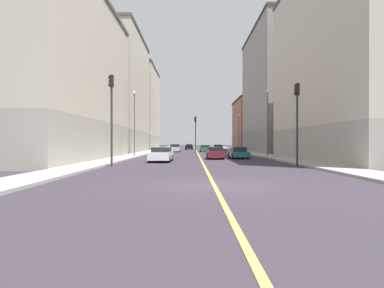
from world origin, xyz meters
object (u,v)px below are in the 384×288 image
(car_green, at_px, (206,148))
(car_maroon, at_px, (216,153))
(traffic_light_left_near, at_px, (298,113))
(car_black, at_px, (190,147))
(building_right_corner, at_px, (55,76))
(traffic_light_right_near, at_px, (112,108))
(car_white, at_px, (162,155))
(street_lamp_left_near, at_px, (269,116))
(car_yellow, at_px, (219,148))
(building_right_midblock, at_px, (115,94))
(building_left_mid, at_px, (281,91))
(traffic_light_median_far, at_px, (196,129))
(street_lamp_left_far, at_px, (240,129))
(building_right_distant, at_px, (136,109))
(building_left_far, at_px, (258,125))
(building_left_near, at_px, (356,60))
(car_teal, at_px, (239,153))
(car_silver, at_px, (176,148))
(street_lamp_right_near, at_px, (135,117))

(car_green, relative_size, car_maroon, 1.04)
(traffic_light_left_near, bearing_deg, car_black, 98.84)
(building_right_corner, height_order, traffic_light_right_near, building_right_corner)
(building_right_corner, relative_size, car_white, 5.67)
(street_lamp_left_near, distance_m, car_yellow, 27.48)
(building_right_midblock, height_order, car_yellow, building_right_midblock)
(building_left_mid, xyz_separation_m, traffic_light_median_far, (-15.20, -5.69, -7.10))
(street_lamp_left_far, bearing_deg, street_lamp_left_near, -90.00)
(building_right_distant, height_order, car_white, building_right_distant)
(building_right_distant, height_order, street_lamp_left_near, building_right_distant)
(car_maroon, bearing_deg, building_left_mid, 60.56)
(building_left_far, xyz_separation_m, traffic_light_median_far, (-15.20, -27.00, -2.23))
(car_white, bearing_deg, building_left_near, 4.51)
(building_left_near, bearing_deg, building_right_distant, 121.20)
(street_lamp_left_far, bearing_deg, building_left_mid, -26.76)
(traffic_light_right_near, distance_m, car_green, 38.93)
(building_right_midblock, distance_m, traffic_light_median_far, 16.69)
(traffic_light_median_far, distance_m, street_lamp_left_far, 12.38)
(car_maroon, bearing_deg, building_right_corner, -172.10)
(car_maroon, relative_size, car_yellow, 0.93)
(building_right_corner, relative_size, car_teal, 5.90)
(car_black, distance_m, car_teal, 44.03)
(car_green, bearing_deg, car_white, -99.37)
(car_silver, bearing_deg, car_yellow, 26.55)
(car_white, bearing_deg, building_left_far, 69.54)
(traffic_light_left_near, distance_m, car_yellow, 41.11)
(car_green, relative_size, car_yellow, 0.97)
(street_lamp_left_near, bearing_deg, car_silver, 117.93)
(street_lamp_left_near, bearing_deg, building_right_corner, -166.57)
(building_right_distant, height_order, car_black, building_right_distant)
(building_left_near, relative_size, car_black, 5.95)
(building_left_near, xyz_separation_m, car_yellow, (-10.57, 33.67, -9.14))
(building_left_mid, height_order, car_white, building_left_mid)
(street_lamp_left_near, bearing_deg, building_right_midblock, 139.03)
(building_right_midblock, distance_m, car_silver, 14.77)
(traffic_light_left_near, xyz_separation_m, car_maroon, (-5.37, 10.82, -3.35))
(street_lamp_right_near, distance_m, car_silver, 22.00)
(traffic_light_median_far, xyz_separation_m, car_yellow, (4.63, 12.24, -3.23))
(building_right_corner, bearing_deg, car_white, -14.17)
(building_left_mid, xyz_separation_m, car_maroon, (-13.27, -23.52, -10.32))
(traffic_light_median_far, height_order, street_lamp_right_near, street_lamp_right_near)
(building_right_midblock, bearing_deg, street_lamp_left_far, 10.05)
(building_left_near, distance_m, street_lamp_right_near, 24.73)
(car_black, bearing_deg, building_right_midblock, -121.17)
(car_black, bearing_deg, street_lamp_left_near, -76.92)
(building_right_corner, relative_size, traffic_light_median_far, 4.33)
(building_right_midblock, distance_m, car_yellow, 22.60)
(car_silver, bearing_deg, building_right_corner, -110.88)
(building_left_far, bearing_deg, car_yellow, -125.60)
(street_lamp_left_far, distance_m, car_white, 34.34)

